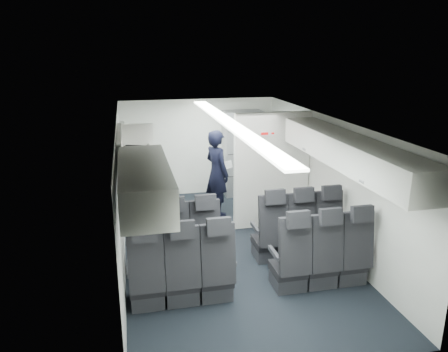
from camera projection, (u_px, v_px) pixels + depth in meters
name	position (u px, v px, depth m)	size (l,w,h in m)	color
cabin_shell	(229.00, 184.00, 6.98)	(3.41, 6.01, 2.16)	black
seat_row_front	(237.00, 240.00, 6.68)	(3.33, 0.56, 1.24)	black
seat_row_mid	(254.00, 267.00, 5.84)	(3.33, 0.56, 1.24)	black
overhead_bin_left_rear	(145.00, 183.00, 4.60)	(0.53, 1.80, 0.40)	silver
overhead_bin_left_front_open	(136.00, 156.00, 6.27)	(0.64, 1.70, 0.72)	#9E9E93
overhead_bin_right_rear	(383.00, 167.00, 5.19)	(0.53, 1.80, 0.40)	silver
overhead_bin_right_front	(320.00, 139.00, 6.83)	(0.53, 1.70, 0.40)	silver
bulkhead_partition	(272.00, 170.00, 7.94)	(1.40, 0.15, 2.13)	white
galley_unit	(243.00, 153.00, 9.77)	(0.85, 0.52, 1.90)	#939399
boarding_door	(125.00, 174.00, 8.13)	(0.12, 1.27, 1.86)	silver
flight_attendant	(217.00, 173.00, 8.58)	(0.62, 0.41, 1.71)	black
carry_on_bag	(136.00, 154.00, 6.02)	(0.36, 0.25, 0.21)	black
papers	(227.00, 165.00, 8.53)	(0.21, 0.02, 0.14)	white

